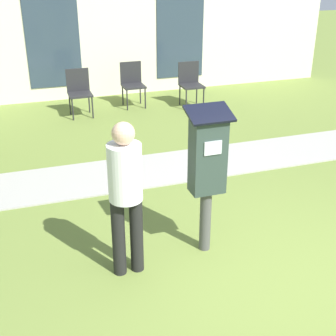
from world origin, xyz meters
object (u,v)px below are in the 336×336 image
at_px(parking_meter, 208,163).
at_px(outdoor_chair_left, 79,89).
at_px(outdoor_chair_middle, 132,81).
at_px(outdoor_chair_right, 190,81).
at_px(person_standing, 126,189).

distance_m(parking_meter, outdoor_chair_left, 5.08).
bearing_deg(outdoor_chair_middle, outdoor_chair_right, -22.41).
height_order(parking_meter, outdoor_chair_middle, parking_meter).
height_order(person_standing, outdoor_chair_left, person_standing).
distance_m(outdoor_chair_left, outdoor_chair_middle, 1.17).
bearing_deg(outdoor_chair_left, person_standing, -101.56).
relative_size(parking_meter, person_standing, 1.01).
height_order(person_standing, outdoor_chair_middle, person_standing).
distance_m(parking_meter, outdoor_chair_right, 5.26).
bearing_deg(parking_meter, outdoor_chair_middle, 83.60).
distance_m(outdoor_chair_left, outdoor_chair_right, 2.27).
relative_size(person_standing, outdoor_chair_right, 1.76).
distance_m(parking_meter, person_standing, 0.89).
relative_size(person_standing, outdoor_chair_middle, 1.76).
bearing_deg(outdoor_chair_middle, person_standing, -109.44).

